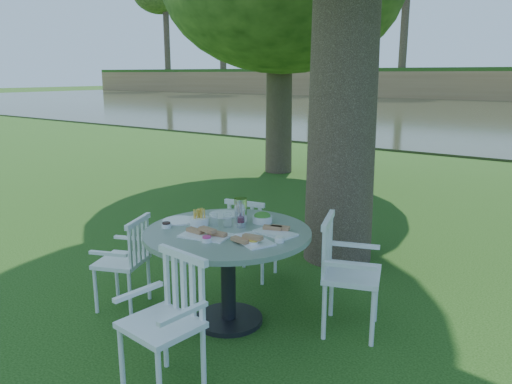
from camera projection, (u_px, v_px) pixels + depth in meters
ground at (245, 277)px, 5.04m from camera, size 140.00×140.00×0.00m
table at (228, 250)px, 4.00m from camera, size 1.33×1.33×0.79m
chair_ne at (341, 265)px, 3.91m from camera, size 0.56×0.58×0.92m
chair_nw at (249, 233)px, 4.91m from camera, size 0.48×0.46×0.82m
chair_sw at (130, 256)px, 4.30m from camera, size 0.51×0.52×0.81m
chair_se at (172, 311)px, 3.20m from camera, size 0.49×0.47×0.89m
tableware at (230, 222)px, 4.05m from camera, size 1.16×0.83×0.22m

